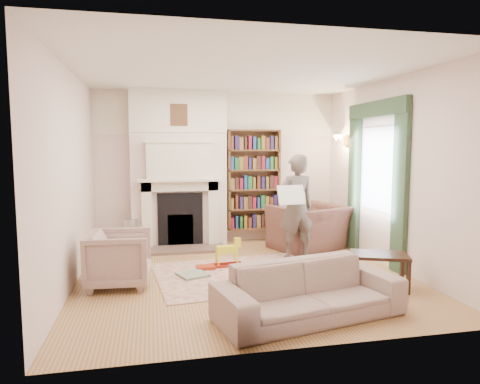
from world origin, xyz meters
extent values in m
plane|color=#97633C|center=(0.00, 0.00, 0.00)|extent=(4.50, 4.50, 0.00)
plane|color=white|center=(0.00, 0.00, 2.80)|extent=(4.50, 4.50, 0.00)
plane|color=white|center=(0.00, 2.25, 1.40)|extent=(4.50, 0.00, 4.50)
plane|color=white|center=(0.00, -2.25, 1.40)|extent=(4.50, 0.00, 4.50)
plane|color=white|center=(-2.25, 0.00, 1.40)|extent=(0.00, 4.50, 4.50)
plane|color=white|center=(2.25, 0.00, 1.40)|extent=(0.00, 4.50, 4.50)
cube|color=white|center=(-0.75, 2.08, 1.40)|extent=(1.70, 0.35, 2.80)
cube|color=silver|center=(-0.75, 1.79, 1.22)|extent=(1.47, 0.24, 0.05)
cube|color=black|center=(-0.75, 1.88, 0.50)|extent=(0.80, 0.06, 0.96)
cube|color=silver|center=(-0.75, 1.81, 1.55)|extent=(1.15, 0.18, 0.62)
cube|color=brown|center=(0.65, 2.12, 1.18)|extent=(1.00, 0.24, 1.85)
cube|color=silver|center=(2.23, 0.40, 1.45)|extent=(0.02, 0.90, 1.30)
cube|color=#2A422B|center=(2.20, -0.30, 1.20)|extent=(0.07, 0.32, 2.40)
cube|color=#2A422B|center=(2.20, 1.10, 1.20)|extent=(0.07, 0.32, 2.40)
cube|color=#2A422B|center=(2.19, 0.40, 2.38)|extent=(0.09, 1.70, 0.24)
cube|color=beige|center=(-0.02, 0.04, 0.01)|extent=(2.54, 2.06, 0.01)
imported|color=#50362A|center=(1.45, 1.28, 0.39)|extent=(1.50, 1.42, 0.78)
imported|color=#C1B29F|center=(-1.67, -0.13, 0.36)|extent=(0.83, 0.81, 0.72)
imported|color=#ADA58E|center=(0.35, -1.61, 0.29)|extent=(2.10, 1.17, 0.58)
imported|color=#524841|center=(1.00, 0.68, 0.84)|extent=(0.66, 0.47, 1.68)
cube|color=white|center=(0.85, 0.48, 1.06)|extent=(0.45, 0.18, 0.29)
cylinder|color=#B5B7BE|center=(-1.63, 1.84, 0.28)|extent=(0.28, 0.28, 0.55)
cube|color=#D7C44C|center=(-0.71, 0.09, 0.03)|extent=(0.48, 0.48, 0.03)
cube|color=#9E2A12|center=(-0.49, 0.37, 0.04)|extent=(0.28, 0.19, 0.04)
cube|color=red|center=(0.18, -0.46, 0.02)|extent=(0.30, 0.30, 0.02)
cube|color=red|center=(0.14, -0.28, 0.02)|extent=(0.29, 0.26, 0.02)
camera|label=1|loc=(-1.24, -5.72, 1.79)|focal=32.00mm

